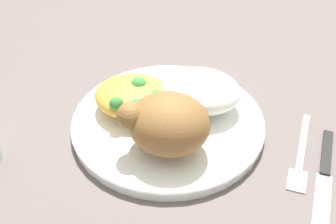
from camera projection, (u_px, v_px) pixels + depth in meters
ground_plane at (168, 127)px, 0.58m from camera, size 2.00×2.00×0.00m
plate at (168, 122)px, 0.58m from camera, size 0.26×0.26×0.02m
roasted_chicken at (167, 123)px, 0.51m from camera, size 0.11×0.09×0.07m
rice_pile at (200, 91)px, 0.58m from camera, size 0.11×0.09×0.05m
mac_cheese_with_broccoli at (134, 96)px, 0.57m from camera, size 0.10×0.09×0.04m
fork at (301, 154)px, 0.54m from camera, size 0.03×0.14×0.01m
knife at (325, 173)px, 0.51m from camera, size 0.03×0.19×0.01m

